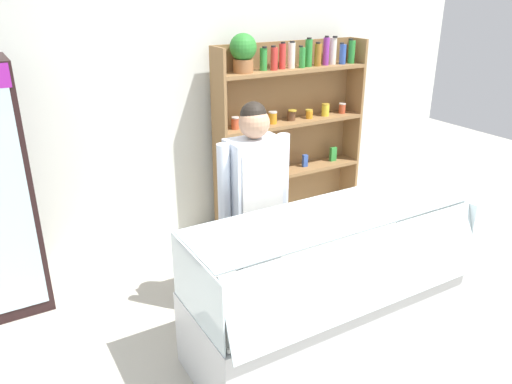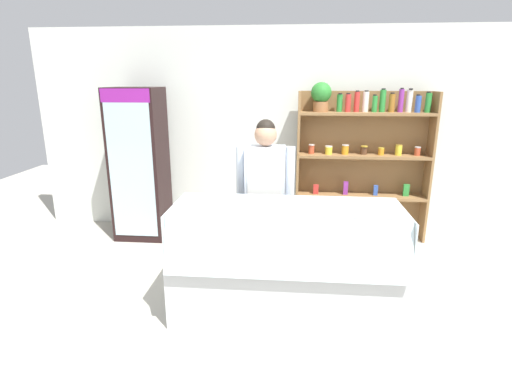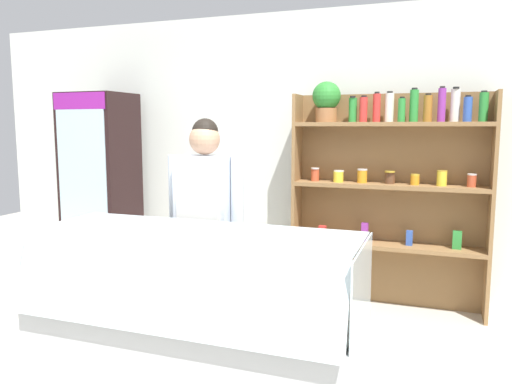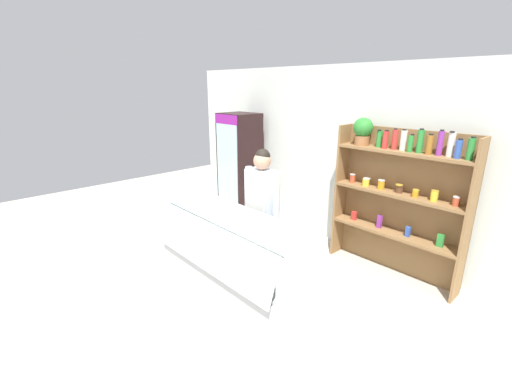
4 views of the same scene
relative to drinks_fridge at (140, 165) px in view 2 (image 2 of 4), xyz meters
name	(u,v)px [view 2 (image 2 of 4)]	position (x,y,z in m)	size (l,w,h in m)	color
ground_plane	(275,316)	(1.85, -1.78, -0.97)	(12.00, 12.00, 0.00)	#B7B2A3
back_wall	(284,132)	(1.85, 0.50, 0.38)	(6.80, 0.10, 2.70)	silver
drinks_fridge	(140,165)	(0.00, 0.00, 0.00)	(0.64, 0.58, 1.95)	black
shelving_unit	(359,151)	(2.82, 0.23, 0.18)	(1.68, 0.29, 2.01)	olive
deli_display_case	(285,280)	(1.93, -1.69, -0.66)	(1.98, 0.81, 1.01)	silver
shop_clerk	(265,188)	(1.71, -1.07, 0.01)	(0.58, 0.25, 1.67)	#2D2D38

